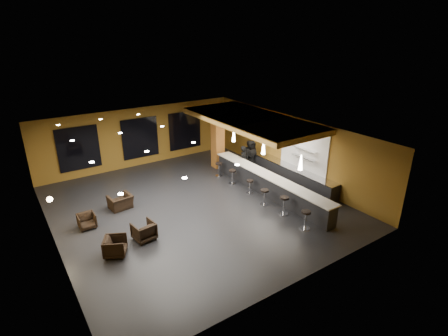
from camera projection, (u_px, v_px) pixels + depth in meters
floor at (195, 207)px, 16.41m from camera, size 12.00×13.00×0.10m
ceiling at (192, 133)px, 15.07m from camera, size 12.00×13.00×0.10m
wall_back at (139, 137)px, 20.78m from camera, size 12.00×0.10×3.50m
wall_front at (299, 239)px, 10.70m from camera, size 12.00×0.10×3.50m
wall_left at (47, 207)px, 12.59m from camera, size 0.10×13.00×3.50m
wall_right at (291, 148)px, 18.88m from camera, size 0.10×13.00×3.50m
wood_soffit at (251, 120)px, 17.99m from camera, size 3.60×8.00×0.28m
window_left at (79, 149)px, 18.89m from camera, size 2.20×0.06×2.40m
window_center at (140, 138)px, 20.71m from camera, size 2.20×0.06×2.40m
window_right at (185, 130)px, 22.27m from camera, size 2.20×0.06×2.40m
tile_backsplash at (304, 148)px, 17.97m from camera, size 0.06×3.20×2.40m
bar_counter at (268, 185)px, 17.33m from camera, size 0.60×8.00×1.00m
bar_top at (269, 176)px, 17.13m from camera, size 0.78×8.10×0.05m
prep_counter at (291, 175)px, 18.78m from camera, size 0.70×6.00×0.86m
prep_top at (291, 167)px, 18.61m from camera, size 0.72×6.00×0.03m
wall_shelf_lower at (304, 157)px, 17.89m from camera, size 0.30×1.50×0.03m
wall_shelf_upper at (305, 149)px, 17.73m from camera, size 0.30×1.50×0.03m
column at (218, 139)px, 20.40m from camera, size 0.60×0.60×3.50m
wall_sconce at (50, 199)px, 13.05m from camera, size 0.22×0.22×0.22m
pendant_0 at (301, 162)px, 15.10m from camera, size 0.20×0.20×0.70m
pendant_1 at (263, 147)px, 17.03m from camera, size 0.20×0.20×0.70m
pendant_2 at (234, 135)px, 18.95m from camera, size 0.20×0.20×0.70m
staff_a at (244, 161)px, 19.61m from camera, size 0.71×0.57×1.69m
staff_b at (250, 155)px, 20.52m from camera, size 0.86×0.68×1.70m
staff_c at (251, 155)px, 20.42m from camera, size 0.90×0.64×1.73m
armchair_a at (115, 246)px, 12.72m from camera, size 1.05×1.04×0.72m
armchair_b at (144, 231)px, 13.66m from camera, size 0.88×0.90×0.74m
armchair_c at (87, 221)px, 14.48m from camera, size 0.68×0.70×0.63m
armchair_d at (121, 202)px, 16.04m from camera, size 1.09×0.98×0.65m
bar_stool_0 at (306, 217)px, 14.32m from camera, size 0.42×0.42×0.82m
bar_stool_1 at (284, 203)px, 15.46m from camera, size 0.43×0.43×0.86m
bar_stool_2 at (265, 195)px, 16.31m from camera, size 0.40×0.40×0.78m
bar_stool_3 at (250, 185)px, 17.48m from camera, size 0.36×0.36×0.72m
bar_stool_4 at (232, 175)px, 18.53m from camera, size 0.40×0.40×0.80m
bar_stool_5 at (219, 168)px, 19.52m from camera, size 0.40×0.40×0.79m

